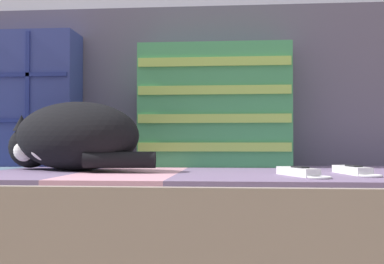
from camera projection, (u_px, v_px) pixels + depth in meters
couch at (139, 248)px, 1.29m from camera, size 1.80×0.83×0.41m
sofa_backrest at (159, 88)px, 1.65m from camera, size 1.76×0.14×0.52m
throw_pillow_quilted at (17, 100)px, 1.54m from camera, size 0.39×0.14×0.42m
throw_pillow_striped at (215, 106)px, 1.48m from camera, size 0.46×0.14×0.37m
sleeping_cat at (69, 138)px, 1.27m from camera, size 0.45×0.34×0.18m
game_remote_near at (353, 171)px, 1.11m from camera, size 0.07×0.20×0.02m
game_remote_far at (299, 172)px, 1.05m from camera, size 0.11×0.19×0.02m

